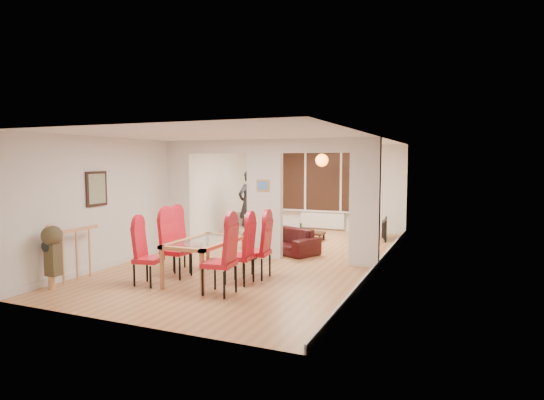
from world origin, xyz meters
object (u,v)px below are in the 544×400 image
Objects in this scene: dining_chair_lb at (177,247)px; television at (382,229)px; dining_chair_rb at (239,252)px; dining_chair_ra at (219,258)px; bowl at (303,231)px; dining_chair_rc at (257,248)px; dining_table at (205,260)px; dining_chair_lc at (187,242)px; dining_chair_la at (148,255)px; bottle at (301,227)px; armchair at (252,224)px; sofa at (281,239)px; coffee_table at (307,236)px; person at (248,204)px.

dining_chair_lb is 6.22m from television.
dining_chair_rb is at bearing 5.58° from dining_chair_lb.
dining_chair_lb is at bearing 147.63° from dining_chair_ra.
dining_chair_rc is at bearing -82.78° from bowl.
dining_chair_lc reaches higher than dining_table.
bottle is at bearing 67.88° from dining_chair_la.
dining_table is 1.55× the size of television.
dining_chair_ra is at bearing 157.53° from television.
dining_chair_la is at bearing -43.82° from armchair.
sofa is at bearing -89.98° from bowl.
dining_chair_rc is (1.37, 0.53, -0.01)m from dining_chair_lb.
armchair is 1.61m from coffee_table.
television is at bearing 70.66° from dining_chair_ra.
bottle is at bearing 73.44° from dining_chair_lc.
dining_chair_ra reaches higher than armchair.
dining_table is 0.93m from dining_chair_lc.
dining_chair_ra is 5.38m from coffee_table.
bottle is (0.89, 4.13, -0.22)m from dining_chair_lc.
sofa is 1.66m from bottle.
dining_chair_rc is 4.23m from coffee_table.
sofa is 2.48× the size of armchair.
dining_chair_ra is 1.17m from dining_chair_rc.
dining_chair_rc is at bearing -81.71° from bottle.
dining_chair_la reaches higher than bottle.
dining_chair_ra is at bearing -12.02° from dining_chair_la.
coffee_table is 0.19m from bowl.
bowl is at bearing 107.86° from television.
dining_chair_ra is at bearing -86.52° from coffee_table.
dining_chair_la is 1.35× the size of armchair.
dining_chair_rb is (1.37, -0.45, -0.00)m from dining_chair_lc.
dining_chair_ra reaches higher than television.
bowl is (-0.40, 4.55, -0.32)m from dining_chair_rb.
armchair reaches higher than coffee_table.
dining_chair_lb is at bearing -100.58° from bowl.
person is at bearing 99.24° from television.
dining_table is 2.01× the size of armchair.
dining_chair_ra is at bearing -84.82° from bottle.
sofa is at bearing 64.08° from dining_chair_lc.
dining_chair_la is at bearing -98.60° from dining_chair_lb.
sofa is (0.99, 3.62, -0.24)m from dining_chair_la.
armchair is (-0.53, 4.03, -0.21)m from dining_chair_lc.
sofa is 1.03× the size of person.
coffee_table is 0.29m from bottle.
dining_chair_rb reaches higher than dining_chair_la.
dining_chair_ra is 1.27× the size of coffee_table.
dining_chair_lb reaches higher than dining_chair_lc.
dining_chair_ra reaches higher than dining_chair_rb.
dining_chair_rc reaches higher than bowl.
coffee_table is (0.31, 4.74, -0.26)m from dining_table.
dining_table is at bearing -33.92° from armchair.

